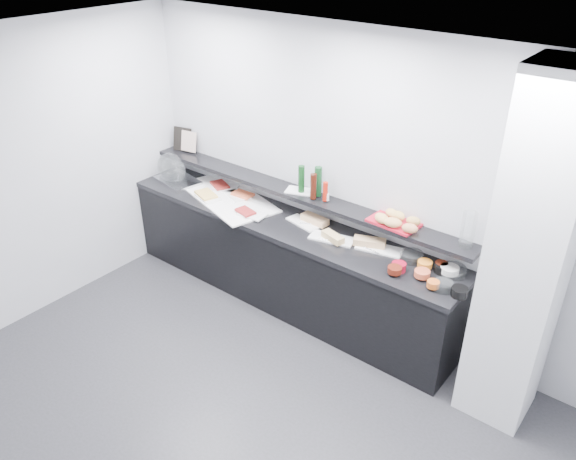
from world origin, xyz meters
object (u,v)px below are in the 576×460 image
Objects in this scene: carafe at (468,230)px; condiment_tray at (300,191)px; cloche_base at (178,181)px; sandwich_plate_mid at (332,238)px; bread_tray at (395,222)px; framed_print at (182,139)px.

condiment_tray is at bearing -179.84° from carafe.
cloche_base is at bearing 168.24° from condiment_tray.
sandwich_plate_mid is 0.96× the size of bread_tray.
condiment_tray is at bearing 144.97° from sandwich_plate_mid.
bread_tray is at bearing 7.50° from sandwich_plate_mid.
framed_print reaches higher than condiment_tray.
cloche_base is at bearing 166.65° from sandwich_plate_mid.
bread_tray reaches higher than cloche_base.
framed_print is 2.66m from bread_tray.
carafe is at bearing 14.42° from cloche_base.
carafe is (3.29, -0.04, 0.02)m from framed_print.
carafe is at bearing -4.25° from sandwich_plate_mid.
carafe reaches higher than condiment_tray.
cloche_base is 2.00m from sandwich_plate_mid.
framed_print reaches higher than cloche_base.
cloche_base is at bearing -70.78° from framed_print.
cloche_base is 0.48m from framed_print.
cloche_base is 1.23× the size of sandwich_plate_mid.
condiment_tray is at bearing 18.70° from cloche_base.
framed_print is at bearing 179.38° from carafe.
framed_print is at bearing 158.43° from condiment_tray.
cloche_base is 2.52m from bread_tray.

